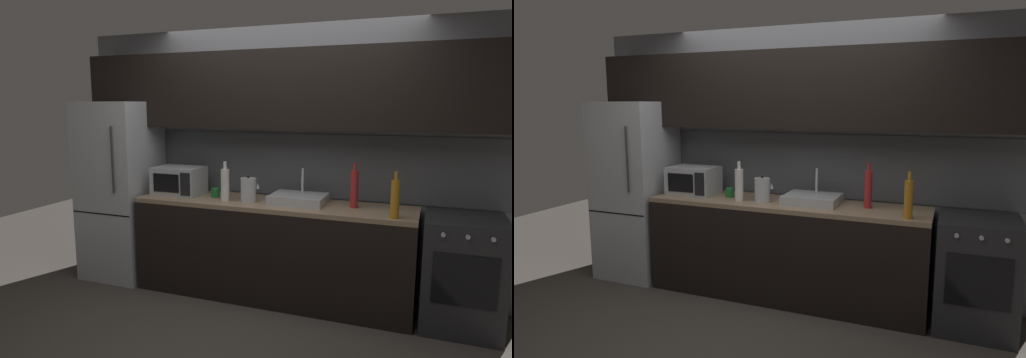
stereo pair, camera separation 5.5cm
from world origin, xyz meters
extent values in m
plane|color=#3D3833|center=(0.00, 0.00, 0.00)|extent=(10.00, 10.00, 0.00)
cube|color=slate|center=(0.00, 1.30, 1.25)|extent=(4.27, 0.10, 2.50)
cube|color=#4C4F54|center=(0.00, 1.25, 1.20)|extent=(4.27, 0.01, 0.60)
cube|color=black|center=(0.00, 1.08, 1.90)|extent=(3.93, 0.34, 0.70)
cube|color=black|center=(0.00, 0.90, 0.43)|extent=(2.53, 0.60, 0.86)
cube|color=#8C7256|center=(0.00, 0.90, 0.88)|extent=(2.53, 0.60, 0.04)
cube|color=#ADAFB5|center=(-1.65, 0.90, 0.90)|extent=(0.68, 0.66, 1.80)
cube|color=black|center=(-1.65, 0.57, 0.72)|extent=(0.67, 0.00, 0.01)
cylinder|color=#333333|center=(-1.46, 0.55, 1.26)|extent=(0.02, 0.02, 0.63)
cube|color=#232326|center=(1.61, 0.90, 0.45)|extent=(0.60, 0.60, 0.90)
cube|color=black|center=(1.61, 0.60, 0.50)|extent=(0.45, 0.01, 0.40)
cylinder|color=#B2B2B7|center=(1.44, 0.59, 0.83)|extent=(0.03, 0.02, 0.03)
cylinder|color=#B2B2B7|center=(1.61, 0.59, 0.83)|extent=(0.03, 0.02, 0.03)
cylinder|color=#B2B2B7|center=(1.77, 0.59, 0.83)|extent=(0.03, 0.02, 0.03)
cube|color=#A8AAAF|center=(-0.97, 0.92, 1.04)|extent=(0.46, 0.34, 0.27)
cube|color=black|center=(-1.01, 0.75, 1.04)|extent=(0.28, 0.01, 0.18)
cube|color=black|center=(-0.80, 0.75, 1.04)|extent=(0.10, 0.01, 0.22)
cube|color=#ADAFB5|center=(0.24, 0.93, 0.94)|extent=(0.48, 0.38, 0.08)
cylinder|color=silver|center=(0.24, 1.06, 1.09)|extent=(0.02, 0.02, 0.22)
cylinder|color=#B7BABF|center=(-0.20, 0.83, 1.01)|extent=(0.14, 0.14, 0.22)
sphere|color=black|center=(-0.20, 0.83, 1.13)|extent=(0.02, 0.02, 0.02)
cone|color=#B7BABF|center=(-0.11, 0.83, 1.05)|extent=(0.03, 0.03, 0.05)
cylinder|color=#B27019|center=(1.08, 0.69, 1.05)|extent=(0.07, 0.07, 0.30)
cylinder|color=#B27019|center=(1.08, 0.69, 1.23)|extent=(0.03, 0.03, 0.07)
cylinder|color=silver|center=(-0.41, 0.80, 1.05)|extent=(0.08, 0.08, 0.29)
cylinder|color=silver|center=(-0.41, 0.80, 1.23)|extent=(0.03, 0.03, 0.07)
cylinder|color=#A82323|center=(0.73, 0.94, 1.06)|extent=(0.06, 0.06, 0.32)
cylinder|color=#A82323|center=(0.73, 0.94, 1.25)|extent=(0.02, 0.02, 0.07)
cylinder|color=#1E6B2D|center=(-0.57, 0.91, 0.94)|extent=(0.08, 0.08, 0.09)
camera|label=1|loc=(1.34, -2.92, 1.77)|focal=32.14mm
camera|label=2|loc=(1.39, -2.90, 1.77)|focal=32.14mm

